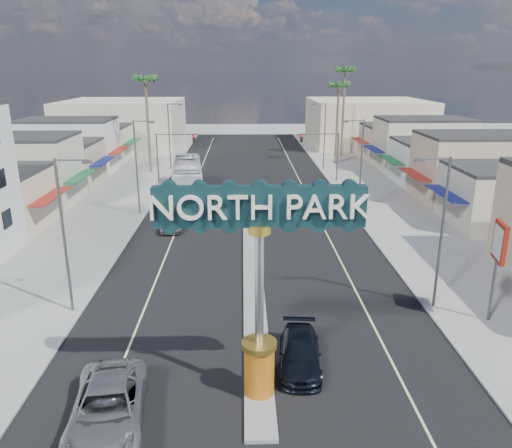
{
  "coord_description": "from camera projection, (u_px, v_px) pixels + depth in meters",
  "views": [
    {
      "loc": [
        -0.63,
        -16.44,
        13.61
      ],
      "look_at": [
        0.15,
        12.82,
        4.38
      ],
      "focal_mm": 35.0,
      "sensor_mm": 36.0,
      "label": 1
    }
  ],
  "objects": [
    {
      "name": "sidewalk_right",
      "position": [
        393.0,
        212.0,
        48.72
      ],
      "size": [
        8.0,
        120.0,
        0.12
      ],
      "primitive_type": "cube",
      "color": "gray",
      "rests_on": "ground"
    },
    {
      "name": "streetlight_l_near",
      "position": [
        66.0,
        229.0,
        27.53
      ],
      "size": [
        2.03,
        0.22,
        9.0
      ],
      "color": "#47474C",
      "rests_on": "ground"
    },
    {
      "name": "palm_right_mid",
      "position": [
        339.0,
        89.0,
        70.31
      ],
      "size": [
        2.6,
        2.6,
        12.1
      ],
      "color": "brown",
      "rests_on": "ground"
    },
    {
      "name": "storefront_row_left",
      "position": [
        46.0,
        161.0,
        59.26
      ],
      "size": [
        12.0,
        42.0,
        6.0
      ],
      "primitive_type": "cube",
      "color": "beige",
      "rests_on": "ground"
    },
    {
      "name": "traffic_signal_right",
      "position": [
        323.0,
        147.0,
        60.67
      ],
      "size": [
        5.09,
        0.45,
        6.0
      ],
      "color": "#47474C",
      "rests_on": "ground"
    },
    {
      "name": "gateway_sign",
      "position": [
        259.0,
        269.0,
        19.89
      ],
      "size": [
        8.2,
        1.5,
        9.15
      ],
      "color": "#D34B10",
      "rests_on": "median_island"
    },
    {
      "name": "city_bus",
      "position": [
        187.0,
        177.0,
        55.99
      ],
      "size": [
        4.46,
        13.47,
        3.68
      ],
      "primitive_type": "imported",
      "rotation": [
        0.0,
        0.0,
        0.1
      ],
      "color": "white",
      "rests_on": "ground"
    },
    {
      "name": "streetlight_l_mid",
      "position": [
        138.0,
        163.0,
        46.59
      ],
      "size": [
        2.03,
        0.22,
        9.0
      ],
      "color": "#47474C",
      "rests_on": "ground"
    },
    {
      "name": "streetlight_r_mid",
      "position": [
        360.0,
        162.0,
        47.13
      ],
      "size": [
        2.03,
        0.22,
        9.0
      ],
      "color": "#47474C",
      "rests_on": "ground"
    },
    {
      "name": "streetlight_l_far",
      "position": [
        170.0,
        133.0,
        67.57
      ],
      "size": [
        2.03,
        0.22,
        9.0
      ],
      "color": "#47474C",
      "rests_on": "ground"
    },
    {
      "name": "suv_right",
      "position": [
        300.0,
        353.0,
        23.59
      ],
      "size": [
        2.35,
        4.94,
        1.39
      ],
      "primitive_type": "imported",
      "rotation": [
        0.0,
        0.0,
        -0.09
      ],
      "color": "black",
      "rests_on": "ground"
    },
    {
      "name": "storefront_row_right",
      "position": [
        446.0,
        159.0,
        60.49
      ],
      "size": [
        12.0,
        42.0,
        6.0
      ],
      "primitive_type": "cube",
      "color": "#B7B29E",
      "rests_on": "ground"
    },
    {
      "name": "ground",
      "position": [
        250.0,
        214.0,
        48.38
      ],
      "size": [
        160.0,
        160.0,
        0.0
      ],
      "primitive_type": "plane",
      "color": "gray",
      "rests_on": "ground"
    },
    {
      "name": "backdrop_far_right",
      "position": [
        367.0,
        122.0,
        90.64
      ],
      "size": [
        20.0,
        20.0,
        8.0
      ],
      "primitive_type": "cube",
      "color": "beige",
      "rests_on": "ground"
    },
    {
      "name": "median_island",
      "position": [
        253.0,
        280.0,
        33.11
      ],
      "size": [
        1.3,
        30.0,
        0.16
      ],
      "primitive_type": "cube",
      "color": "gray",
      "rests_on": "ground"
    },
    {
      "name": "suv_left",
      "position": [
        108.0,
        407.0,
        19.59
      ],
      "size": [
        3.55,
        6.42,
        1.7
      ],
      "primitive_type": "imported",
      "rotation": [
        0.0,
        0.0,
        0.12
      ],
      "color": "#A2A2A7",
      "rests_on": "ground"
    },
    {
      "name": "palm_left_far",
      "position": [
        145.0,
        84.0,
        63.66
      ],
      "size": [
        2.6,
        2.6,
        13.1
      ],
      "color": "brown",
      "rests_on": "ground"
    },
    {
      "name": "palm_right_far",
      "position": [
        345.0,
        76.0,
        75.55
      ],
      "size": [
        2.6,
        2.6,
        14.1
      ],
      "color": "brown",
      "rests_on": "ground"
    },
    {
      "name": "streetlight_r_far",
      "position": [
        323.0,
        133.0,
        68.1
      ],
      "size": [
        2.03,
        0.22,
        9.0
      ],
      "color": "#47474C",
      "rests_on": "ground"
    },
    {
      "name": "traffic_signal_left",
      "position": [
        172.0,
        148.0,
        60.21
      ],
      "size": [
        5.09,
        0.45,
        6.0
      ],
      "color": "#47474C",
      "rests_on": "ground"
    },
    {
      "name": "car_parked_left",
      "position": [
        173.0,
        220.0,
        43.71
      ],
      "size": [
        1.96,
        4.61,
        1.56
      ],
      "primitive_type": "imported",
      "rotation": [
        0.0,
        0.0,
        -0.03
      ],
      "color": "slate",
      "rests_on": "ground"
    },
    {
      "name": "bank_pylon_sign",
      "position": [
        499.0,
        248.0,
        26.6
      ],
      "size": [
        0.55,
        1.78,
        5.67
      ],
      "rotation": [
        0.0,
        0.0,
        -0.19
      ],
      "color": "#47474C",
      "rests_on": "sidewalk_right"
    },
    {
      "name": "backdrop_far_left",
      "position": [
        124.0,
        123.0,
        89.52
      ],
      "size": [
        20.0,
        20.0,
        8.0
      ],
      "primitive_type": "cube",
      "color": "#B7B29E",
      "rests_on": "ground"
    },
    {
      "name": "sidewalk_left",
      "position": [
        105.0,
        214.0,
        48.01
      ],
      "size": [
        8.0,
        120.0,
        0.12
      ],
      "primitive_type": "cube",
      "color": "gray",
      "rests_on": "ground"
    },
    {
      "name": "road",
      "position": [
        250.0,
        214.0,
        48.38
      ],
      "size": [
        20.0,
        120.0,
        0.01
      ],
      "primitive_type": "cube",
      "color": "black",
      "rests_on": "ground"
    },
    {
      "name": "streetlight_r_near",
      "position": [
        440.0,
        226.0,
        28.06
      ],
      "size": [
        2.03,
        0.22,
        9.0
      ],
      "color": "#47474C",
      "rests_on": "ground"
    }
  ]
}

